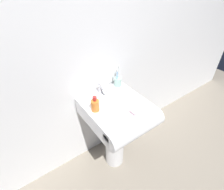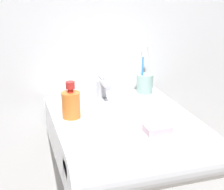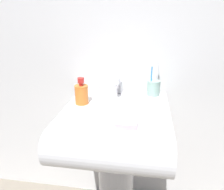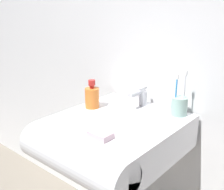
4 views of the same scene
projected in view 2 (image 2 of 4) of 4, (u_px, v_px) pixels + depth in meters
name	position (u px, v px, depth m)	size (l,w,h in m)	color
wall_back	(98.00, 1.00, 1.42)	(5.00, 0.05, 2.40)	white
sink_basin	(126.00, 139.00, 1.24)	(0.50, 0.59, 0.15)	white
faucet	(102.00, 87.00, 1.42)	(0.04, 0.13, 0.09)	#B7B7BC
toothbrush_cup	(145.00, 83.00, 1.49)	(0.07, 0.07, 0.20)	#99BFB2
soap_bottle	(71.00, 104.00, 1.22)	(0.07, 0.07, 0.13)	orange
bar_soap	(158.00, 129.00, 1.12)	(0.08, 0.06, 0.02)	silver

